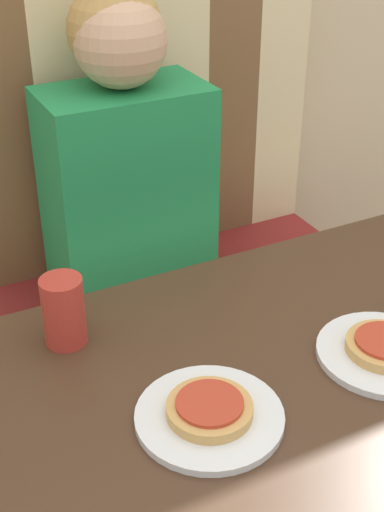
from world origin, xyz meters
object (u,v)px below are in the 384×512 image
(plate_right, at_px, (384,353))
(person, at_px, (125,154))
(drinking_cup, at_px, (64,311))
(plate_left, at_px, (209,417))
(pizza_left, at_px, (210,408))

(plate_right, bearing_deg, person, 102.99)
(person, distance_m, drinking_cup, 0.51)
(plate_left, xyz_separation_m, pizza_left, (0.00, -0.00, 0.02))
(pizza_left, bearing_deg, person, 77.01)
(person, xyz_separation_m, plate_left, (-0.16, -0.70, -0.12))
(plate_right, distance_m, pizza_left, 0.32)
(plate_left, relative_size, pizza_left, 1.73)
(plate_right, relative_size, drinking_cup, 1.79)
(plate_left, height_order, plate_right, same)
(plate_left, bearing_deg, pizza_left, -90.00)
(person, xyz_separation_m, drinking_cup, (-0.29, -0.42, -0.06))
(plate_right, height_order, pizza_left, pizza_left)
(plate_right, bearing_deg, drinking_cup, 148.48)
(plate_right, xyz_separation_m, drinking_cup, (-0.45, 0.27, 0.05))
(plate_right, xyz_separation_m, pizza_left, (-0.32, -0.00, 0.02))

